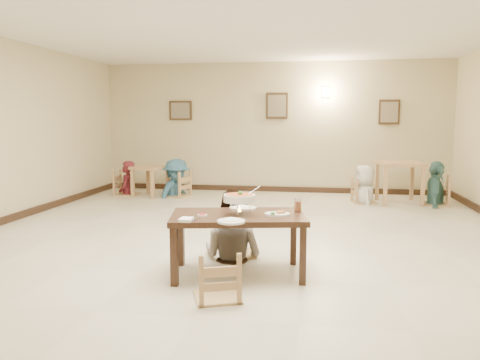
% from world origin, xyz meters
% --- Properties ---
extents(floor, '(10.00, 10.00, 0.00)m').
position_xyz_m(floor, '(0.00, 0.00, 0.00)').
color(floor, beige).
rests_on(floor, ground).
extents(ceiling, '(10.00, 10.00, 0.00)m').
position_xyz_m(ceiling, '(0.00, 0.00, 3.00)').
color(ceiling, white).
rests_on(ceiling, wall_back).
extents(wall_back, '(10.00, 0.00, 10.00)m').
position_xyz_m(wall_back, '(0.00, 5.00, 1.50)').
color(wall_back, beige).
rests_on(wall_back, floor).
extents(baseboard_back, '(8.00, 0.06, 0.12)m').
position_xyz_m(baseboard_back, '(0.00, 4.97, 0.06)').
color(baseboard_back, black).
rests_on(baseboard_back, floor).
extents(picture_a, '(0.55, 0.04, 0.45)m').
position_xyz_m(picture_a, '(-2.20, 4.96, 1.90)').
color(picture_a, '#392717').
rests_on(picture_a, wall_back).
extents(picture_b, '(0.50, 0.04, 0.60)m').
position_xyz_m(picture_b, '(0.10, 4.96, 2.00)').
color(picture_b, '#392717').
rests_on(picture_b, wall_back).
extents(picture_c, '(0.45, 0.04, 0.55)m').
position_xyz_m(picture_c, '(2.60, 4.96, 1.85)').
color(picture_c, '#392717').
rests_on(picture_c, wall_back).
extents(wall_sconce, '(0.16, 0.05, 0.22)m').
position_xyz_m(wall_sconce, '(1.20, 4.96, 2.30)').
color(wall_sconce, '#FFD88C').
rests_on(wall_sconce, wall_back).
extents(main_table, '(1.55, 1.05, 0.67)m').
position_xyz_m(main_table, '(0.19, -1.05, 0.59)').
color(main_table, '#392216').
rests_on(main_table, floor).
extents(chair_far, '(0.43, 0.43, 0.91)m').
position_xyz_m(chair_far, '(0.06, -0.31, 0.45)').
color(chair_far, tan).
rests_on(chair_far, floor).
extents(chair_near, '(0.42, 0.42, 0.90)m').
position_xyz_m(chair_near, '(0.10, -1.77, 0.45)').
color(chair_near, tan).
rests_on(chair_near, floor).
extents(main_diner, '(0.99, 0.89, 1.68)m').
position_xyz_m(main_diner, '(0.02, -0.44, 0.84)').
color(main_diner, gray).
rests_on(main_diner, floor).
extents(curry_warmer, '(0.38, 0.34, 0.31)m').
position_xyz_m(curry_warmer, '(0.21, -1.08, 0.85)').
color(curry_warmer, silver).
rests_on(curry_warmer, main_table).
extents(rice_plate_far, '(0.31, 0.31, 0.07)m').
position_xyz_m(rice_plate_far, '(0.19, -0.76, 0.68)').
color(rice_plate_far, white).
rests_on(rice_plate_far, main_table).
extents(rice_plate_near, '(0.28, 0.28, 0.06)m').
position_xyz_m(rice_plate_near, '(0.18, -1.46, 0.68)').
color(rice_plate_near, white).
rests_on(rice_plate_near, main_table).
extents(fried_plate, '(0.27, 0.27, 0.06)m').
position_xyz_m(fried_plate, '(0.61, -1.04, 0.69)').
color(fried_plate, white).
rests_on(fried_plate, main_table).
extents(chili_dish, '(0.10, 0.10, 0.02)m').
position_xyz_m(chili_dish, '(-0.17, -1.20, 0.68)').
color(chili_dish, white).
rests_on(chili_dish, main_table).
extents(napkin_cutlery, '(0.16, 0.24, 0.03)m').
position_xyz_m(napkin_cutlery, '(-0.27, -1.47, 0.68)').
color(napkin_cutlery, white).
rests_on(napkin_cutlery, main_table).
extents(drink_glass, '(0.08, 0.08, 0.15)m').
position_xyz_m(drink_glass, '(0.82, -0.81, 0.74)').
color(drink_glass, white).
rests_on(drink_glass, main_table).
extents(bg_table_left, '(0.84, 0.84, 0.67)m').
position_xyz_m(bg_table_left, '(-2.59, 3.86, 0.53)').
color(bg_table_left, tan).
rests_on(bg_table_left, floor).
extents(bg_table_right, '(0.91, 0.91, 0.84)m').
position_xyz_m(bg_table_right, '(2.68, 3.84, 0.69)').
color(bg_table_right, tan).
rests_on(bg_table_right, floor).
extents(bg_chair_ll, '(0.49, 0.49, 1.05)m').
position_xyz_m(bg_chair_ll, '(-3.17, 3.92, 0.52)').
color(bg_chair_ll, tan).
rests_on(bg_chair_ll, floor).
extents(bg_chair_lr, '(0.51, 0.51, 1.08)m').
position_xyz_m(bg_chair_lr, '(-2.02, 3.92, 0.54)').
color(bg_chair_lr, tan).
rests_on(bg_chair_lr, floor).
extents(bg_chair_rl, '(0.44, 0.44, 0.95)m').
position_xyz_m(bg_chair_rl, '(2.00, 3.78, 0.47)').
color(bg_chair_rl, tan).
rests_on(bg_chair_rl, floor).
extents(bg_chair_rr, '(0.51, 0.51, 1.09)m').
position_xyz_m(bg_chair_rr, '(3.37, 3.76, 0.54)').
color(bg_chair_rr, tan).
rests_on(bg_chair_rr, floor).
extents(bg_diner_a, '(0.45, 0.61, 1.53)m').
position_xyz_m(bg_diner_a, '(-3.17, 3.92, 0.77)').
color(bg_diner_a, maroon).
rests_on(bg_diner_a, floor).
extents(bg_diner_b, '(0.96, 1.22, 1.66)m').
position_xyz_m(bg_diner_b, '(-2.02, 3.92, 0.83)').
color(bg_diner_b, '#3D6C88').
rests_on(bg_diner_b, floor).
extents(bg_diner_c, '(0.61, 0.82, 1.54)m').
position_xyz_m(bg_diner_c, '(2.00, 3.78, 0.77)').
color(bg_diner_c, silver).
rests_on(bg_diner_c, floor).
extents(bg_diner_d, '(0.63, 1.09, 1.74)m').
position_xyz_m(bg_diner_d, '(3.37, 3.76, 0.87)').
color(bg_diner_d, '#49807D').
rests_on(bg_diner_d, floor).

